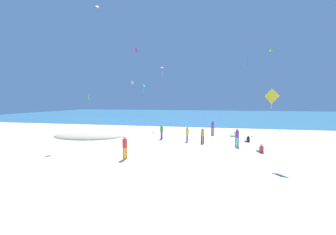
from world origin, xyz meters
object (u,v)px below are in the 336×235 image
(person_2, at_px, (202,135))
(kite_white, at_px, (132,82))
(person_0, at_px, (248,140))
(kite_orange, at_px, (98,7))
(kite_blue, at_px, (248,56))
(kite_lime, at_px, (272,49))
(cooler_box, at_px, (108,135))
(person_4, at_px, (213,127))
(kite_magenta, at_px, (136,50))
(kite_purple, at_px, (162,67))
(person_6, at_px, (187,133))
(kite_teal, at_px, (143,86))
(kite_yellow, at_px, (272,96))
(person_5, at_px, (237,136))
(person_1, at_px, (261,149))
(person_7, at_px, (125,146))
(beach_chair_mid_beach, at_px, (233,134))
(person_3, at_px, (162,131))
(kite_green, at_px, (89,96))

(person_2, relative_size, kite_white, 1.41)
(person_0, xyz_separation_m, kite_orange, (-15.85, -1.43, 14.06))
(person_2, bearing_deg, kite_blue, -30.46)
(kite_lime, bearing_deg, cooler_box, -143.57)
(person_4, relative_size, kite_magenta, 1.00)
(kite_purple, relative_size, kite_magenta, 0.71)
(person_6, distance_m, kite_teal, 18.12)
(kite_yellow, bearing_deg, person_6, 135.15)
(person_5, relative_size, kite_white, 1.59)
(kite_teal, distance_m, kite_magenta, 6.33)
(person_1, bearing_deg, person_7, 74.60)
(person_6, relative_size, kite_teal, 0.94)
(beach_chair_mid_beach, xyz_separation_m, kite_blue, (2.23, 5.54, 10.21))
(person_3, xyz_separation_m, kite_blue, (10.27, 8.94, 9.54))
(beach_chair_mid_beach, relative_size, kite_teal, 0.41)
(person_0, xyz_separation_m, person_3, (-9.15, -0.21, 0.67))
(person_4, bearing_deg, person_0, 16.84)
(person_7, xyz_separation_m, kite_lime, (16.11, 25.16, 12.16))
(person_3, distance_m, kite_purple, 13.02)
(kite_teal, bearing_deg, person_6, -56.17)
(kite_teal, relative_size, kite_green, 1.36)
(kite_white, distance_m, kite_yellow, 28.47)
(person_4, bearing_deg, person_7, -53.47)
(kite_orange, distance_m, kite_magenta, 11.48)
(cooler_box, distance_m, kite_magenta, 15.60)
(person_4, distance_m, person_7, 13.83)
(beach_chair_mid_beach, bearing_deg, person_0, 107.29)
(beach_chair_mid_beach, xyz_separation_m, kite_lime, (7.32, 13.48, 12.88))
(cooler_box, xyz_separation_m, kite_magenta, (0.16, 9.58, 12.31))
(person_4, distance_m, kite_teal, 16.42)
(kite_teal, xyz_separation_m, kite_magenta, (-0.09, -3.22, 5.44))
(kite_magenta, bearing_deg, kite_teal, 88.49)
(kite_orange, relative_size, kite_blue, 0.79)
(kite_green, bearing_deg, kite_lime, 28.79)
(cooler_box, relative_size, kite_purple, 0.43)
(kite_orange, bearing_deg, kite_white, 98.50)
(kite_teal, bearing_deg, person_7, -74.96)
(person_5, relative_size, kite_magenta, 0.97)
(person_5, relative_size, person_7, 1.00)
(person_5, bearing_deg, kite_purple, 49.70)
(person_0, relative_size, person_6, 0.44)
(person_7, height_order, kite_white, kite_white)
(person_5, distance_m, kite_lime, 23.96)
(person_3, xyz_separation_m, kite_orange, (-6.70, -1.22, 13.38))
(kite_white, bearing_deg, person_6, -51.79)
(person_7, xyz_separation_m, kite_green, (-9.81, 10.92, 3.93))
(kite_orange, xyz_separation_m, kite_lime, (22.07, 18.10, -1.17))
(person_3, xyz_separation_m, kite_white, (-9.03, 14.38, 6.76))
(person_4, height_order, kite_orange, kite_orange)
(cooler_box, xyz_separation_m, kite_yellow, (16.10, -7.69, 4.43))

